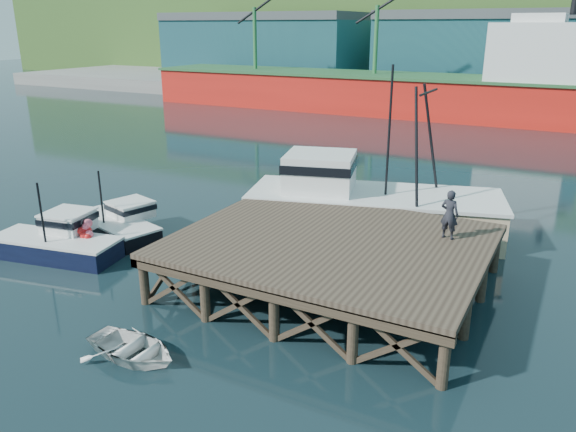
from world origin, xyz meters
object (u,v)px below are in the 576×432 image
Objects in this scene: boat_navy at (59,240)px; trawler at (369,200)px; dinghy at (132,348)px; dockworker at (449,215)px; boat_black at (119,222)px.

boat_navy is 0.47× the size of trawler.
dinghy is 1.68× the size of dockworker.
trawler is (11.18, 6.30, 1.10)m from boat_black.
boat_navy is at bearing 64.32° from dinghy.
boat_black is 11.92m from dinghy.
trawler reaches higher than boat_black.
dockworker is at bearing 22.11° from boat_black.
boat_black is 0.45× the size of trawler.
dockworker is (7.61, 10.00, 2.78)m from dinghy.
dinghy is at bearing -28.03° from boat_black.
dinghy is at bearing 62.40° from dockworker.
boat_navy is 17.50m from dockworker.
boat_navy is 10.24m from dinghy.
dinghy is at bearing -115.63° from trawler.
boat_navy is 1.04× the size of boat_black.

